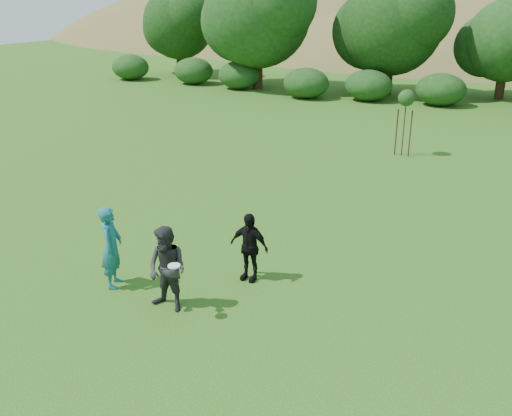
{
  "coord_description": "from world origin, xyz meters",
  "views": [
    {
      "loc": [
        7.05,
        -9.89,
        6.73
      ],
      "look_at": [
        0.0,
        3.0,
        1.1
      ],
      "focal_mm": 40.0,
      "sensor_mm": 36.0,
      "label": 1
    }
  ],
  "objects_px": {
    "player_black": "(249,247)",
    "sapling": "(406,100)",
    "player_grey": "(167,269)",
    "player_teal": "(112,247)"
  },
  "relations": [
    {
      "from": "player_teal",
      "to": "player_grey",
      "type": "xyz_separation_m",
      "value": [
        1.83,
        -0.25,
        -0.03
      ]
    },
    {
      "from": "player_grey",
      "to": "sapling",
      "type": "height_order",
      "value": "sapling"
    },
    {
      "from": "player_black",
      "to": "sapling",
      "type": "relative_size",
      "value": 0.61
    },
    {
      "from": "player_grey",
      "to": "player_black",
      "type": "xyz_separation_m",
      "value": [
        0.88,
        2.1,
        -0.11
      ]
    },
    {
      "from": "player_grey",
      "to": "sapling",
      "type": "xyz_separation_m",
      "value": [
        1.14,
        15.18,
        1.43
      ]
    },
    {
      "from": "sapling",
      "to": "player_grey",
      "type": "bearing_deg",
      "value": -94.28
    },
    {
      "from": "player_black",
      "to": "player_teal",
      "type": "bearing_deg",
      "value": -145.9
    },
    {
      "from": "player_teal",
      "to": "player_grey",
      "type": "distance_m",
      "value": 1.85
    },
    {
      "from": "player_teal",
      "to": "sapling",
      "type": "bearing_deg",
      "value": -38.69
    },
    {
      "from": "player_teal",
      "to": "player_grey",
      "type": "relative_size",
      "value": 1.03
    }
  ]
}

